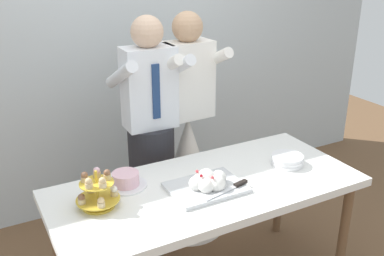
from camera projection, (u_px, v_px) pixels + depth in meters
name	position (u px, v px, depth m)	size (l,w,h in m)	color
rear_wall	(118.00, 30.00, 3.47)	(5.20, 0.10, 2.90)	silver
dessert_table	(207.00, 195.00, 2.59)	(1.80, 0.80, 0.78)	white
cupcake_stand	(97.00, 192.00, 2.31)	(0.23, 0.23, 0.21)	gold
main_cake_tray	(207.00, 183.00, 2.49)	(0.43, 0.31, 0.12)	silver
plate_stack	(287.00, 160.00, 2.79)	(0.21, 0.20, 0.07)	white
round_cake	(126.00, 180.00, 2.54)	(0.24, 0.24, 0.08)	white
person_groom	(151.00, 149.00, 3.08)	(0.47, 0.50, 1.66)	#232328
person_bride	(188.00, 159.00, 3.32)	(0.56, 0.56, 1.66)	white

